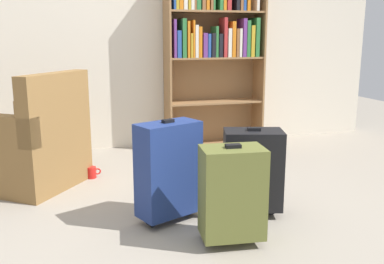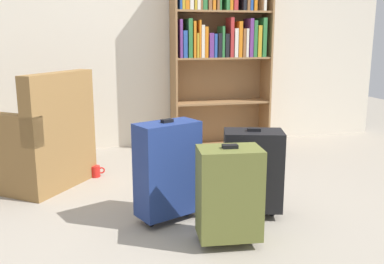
{
  "view_description": "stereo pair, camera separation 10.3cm",
  "coord_description": "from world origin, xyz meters",
  "px_view_note": "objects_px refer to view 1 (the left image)",
  "views": [
    {
      "loc": [
        -0.67,
        -2.46,
        1.17
      ],
      "look_at": [
        0.11,
        0.21,
        0.55
      ],
      "focal_mm": 40.76,
      "sensor_mm": 36.0,
      "label": 1
    },
    {
      "loc": [
        -0.57,
        -2.48,
        1.17
      ],
      "look_at": [
        0.11,
        0.21,
        0.55
      ],
      "focal_mm": 40.76,
      "sensor_mm": 36.0,
      "label": 2
    }
  ],
  "objects_px": {
    "suitcase_navy_blue": "(169,169)",
    "suitcase_olive": "(232,192)",
    "armchair": "(32,147)",
    "bookshelf": "(213,39)",
    "suitcase_black": "(253,169)",
    "mug": "(92,172)"
  },
  "relations": [
    {
      "from": "suitcase_navy_blue",
      "to": "suitcase_olive",
      "type": "relative_size",
      "value": 1.13
    },
    {
      "from": "armchair",
      "to": "suitcase_navy_blue",
      "type": "height_order",
      "value": "armchair"
    },
    {
      "from": "suitcase_navy_blue",
      "to": "suitcase_olive",
      "type": "distance_m",
      "value": 0.49
    },
    {
      "from": "bookshelf",
      "to": "suitcase_black",
      "type": "relative_size",
      "value": 3.15
    },
    {
      "from": "bookshelf",
      "to": "suitcase_olive",
      "type": "distance_m",
      "value": 2.45
    },
    {
      "from": "suitcase_black",
      "to": "suitcase_navy_blue",
      "type": "height_order",
      "value": "suitcase_navy_blue"
    },
    {
      "from": "suitcase_olive",
      "to": "mug",
      "type": "bearing_deg",
      "value": 115.95
    },
    {
      "from": "suitcase_black",
      "to": "suitcase_navy_blue",
      "type": "relative_size",
      "value": 0.89
    },
    {
      "from": "mug",
      "to": "suitcase_black",
      "type": "bearing_deg",
      "value": -47.49
    },
    {
      "from": "mug",
      "to": "suitcase_navy_blue",
      "type": "bearing_deg",
      "value": -67.46
    },
    {
      "from": "bookshelf",
      "to": "suitcase_navy_blue",
      "type": "relative_size",
      "value": 2.8
    },
    {
      "from": "bookshelf",
      "to": "suitcase_black",
      "type": "xyz_separation_m",
      "value": [
        -0.36,
        -1.86,
        -0.82
      ]
    },
    {
      "from": "bookshelf",
      "to": "mug",
      "type": "bearing_deg",
      "value": -149.26
    },
    {
      "from": "bookshelf",
      "to": "suitcase_olive",
      "type": "xyz_separation_m",
      "value": [
        -0.64,
        -2.22,
        -0.82
      ]
    },
    {
      "from": "bookshelf",
      "to": "mug",
      "type": "relative_size",
      "value": 15.48
    },
    {
      "from": "armchair",
      "to": "mug",
      "type": "distance_m",
      "value": 0.52
    },
    {
      "from": "suitcase_black",
      "to": "suitcase_olive",
      "type": "relative_size",
      "value": 1.01
    },
    {
      "from": "bookshelf",
      "to": "armchair",
      "type": "bearing_deg",
      "value": -154.45
    },
    {
      "from": "suitcase_navy_blue",
      "to": "bookshelf",
      "type": "bearing_deg",
      "value": 63.24
    },
    {
      "from": "suitcase_navy_blue",
      "to": "suitcase_black",
      "type": "bearing_deg",
      "value": -4.92
    },
    {
      "from": "suitcase_black",
      "to": "suitcase_navy_blue",
      "type": "xyz_separation_m",
      "value": [
        -0.55,
        0.05,
        0.04
      ]
    },
    {
      "from": "armchair",
      "to": "bookshelf",
      "type": "bearing_deg",
      "value": 25.55
    }
  ]
}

